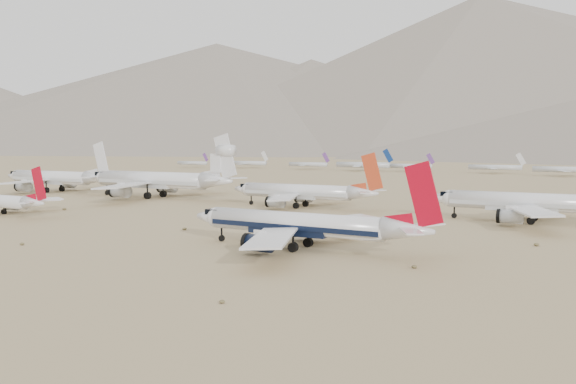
# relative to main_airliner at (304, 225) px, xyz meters

# --- Properties ---
(ground) EXTENTS (7000.00, 7000.00, 0.00)m
(ground) POSITION_rel_main_airliner_xyz_m (-3.08, -6.70, -4.37)
(ground) COLOR #978058
(ground) RESTS_ON ground
(main_airliner) EXTENTS (45.05, 44.00, 15.90)m
(main_airliner) POSITION_rel_main_airliner_xyz_m (0.00, 0.00, 0.00)
(main_airliner) COLOR white
(main_airliner) RESTS_ON ground
(row2_gold_tail) EXTENTS (48.02, 46.96, 17.10)m
(row2_gold_tail) POSITION_rel_main_airliner_xyz_m (31.37, 57.25, 0.41)
(row2_gold_tail) COLOR white
(row2_gold_tail) RESTS_ON ground
(row2_orange_tail) EXTENTS (46.24, 45.24, 16.50)m
(row2_orange_tail) POSITION_rel_main_airliner_xyz_m (-32.21, 59.50, 0.26)
(row2_orange_tail) COLOR white
(row2_orange_tail) RESTS_ON ground
(row2_white_trijet) EXTENTS (62.96, 61.53, 22.31)m
(row2_white_trijet) POSITION_rel_main_airliner_xyz_m (-90.32, 61.46, 2.09)
(row2_white_trijet) COLOR white
(row2_white_trijet) RESTS_ON ground
(row2_white_twin) EXTENTS (55.87, 54.66, 19.96)m
(row2_white_twin) POSITION_rel_main_airliner_xyz_m (-144.03, 60.72, 1.25)
(row2_white_twin) COLOR white
(row2_white_twin) RESTS_ON ground
(distant_storage_row) EXTENTS (528.22, 52.75, 14.26)m
(distant_storage_row) POSITION_rel_main_airliner_xyz_m (-13.02, 304.22, -0.14)
(distant_storage_row) COLOR silver
(distant_storage_row) RESTS_ON ground
(desert_scrub) EXTENTS (275.30, 127.00, 0.63)m
(desert_scrub) POSITION_rel_main_airliner_xyz_m (4.24, -33.41, -4.08)
(desert_scrub) COLOR brown
(desert_scrub) RESTS_ON ground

